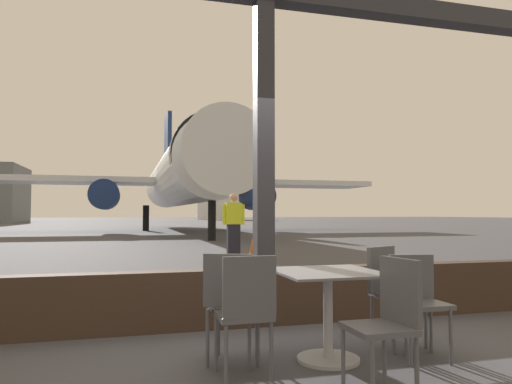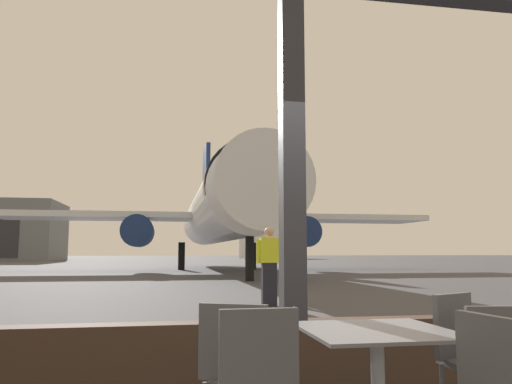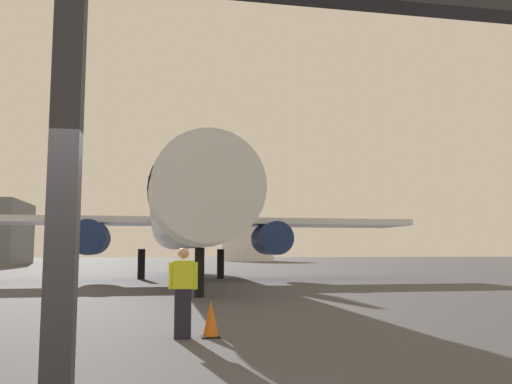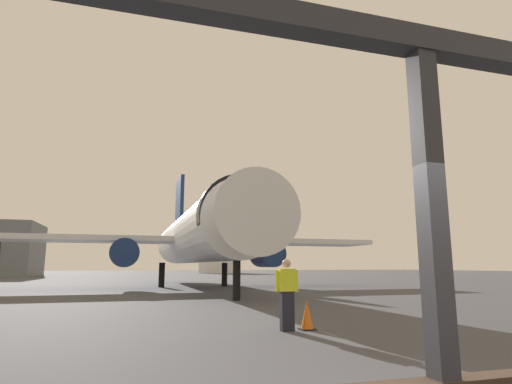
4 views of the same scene
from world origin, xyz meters
TOP-DOWN VIEW (x-y plane):
  - ground_plane at (0.00, 40.00)m, footprint 220.00×220.00m
  - window_frame at (0.00, 0.00)m, footprint 9.02×0.24m
  - dining_table at (0.16, -1.37)m, footprint 0.85×0.85m
  - cafe_chair_window_left at (0.90, -1.13)m, footprint 0.51×0.51m
  - cafe_chair_aisle_left at (-0.65, -1.28)m, footprint 0.51×0.51m
  - cafe_chair_aisle_right at (0.95, -1.46)m, footprint 0.44×0.44m
  - cafe_chair_side_extra at (-0.61, -1.63)m, footprint 0.41×0.41m
  - airplane at (2.27, 27.53)m, footprint 27.49×30.21m
  - ground_crew_worker at (1.18, 6.83)m, footprint 0.56×0.22m
  - traffic_cone at (1.73, 6.89)m, footprint 0.36×0.36m
  - fuel_storage_tank at (16.56, 88.71)m, footprint 9.18×9.18m

SIDE VIEW (x-z plane):
  - ground_plane at x=0.00m, z-range 0.00..0.00m
  - traffic_cone at x=1.73m, z-range -0.02..0.71m
  - dining_table at x=0.16m, z-range 0.08..0.83m
  - cafe_chair_aisle_right at x=0.95m, z-range 0.09..0.95m
  - cafe_chair_aisle_left at x=-0.65m, z-range 0.09..0.99m
  - cafe_chair_side_extra at x=-0.61m, z-range 0.08..1.00m
  - cafe_chair_window_left at x=0.90m, z-range 0.09..1.01m
  - ground_crew_worker at x=1.18m, z-range 0.03..1.77m
  - window_frame at x=0.00m, z-range -0.56..3.30m
  - fuel_storage_tank at x=16.56m, z-range 0.00..6.27m
  - airplane at x=2.27m, z-range -1.61..9.03m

